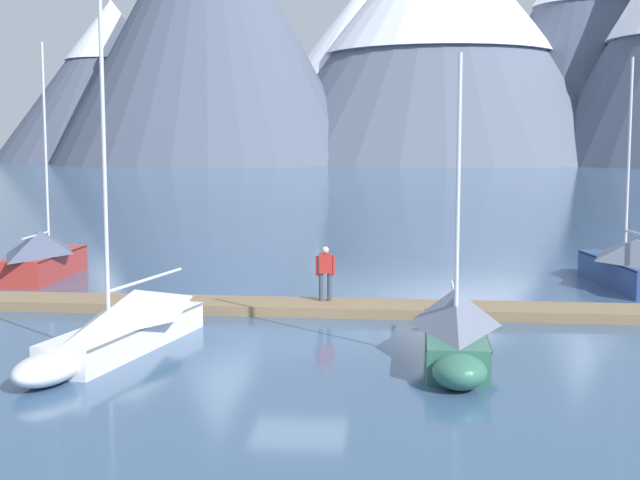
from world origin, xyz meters
The scene contains 12 objects.
ground_plane centered at (0.00, 0.00, 0.00)m, with size 700.00×700.00×0.00m, color #38567A.
mountain_west_summit centered at (-71.41, 200.01, 21.06)m, with size 59.82×59.82×40.76m.
mountain_central_massif centered at (-40.65, 175.22, 33.14)m, with size 70.16×70.16×64.62m.
mountain_shoulder_ridge centered at (-6.96, 200.15, 23.59)m, with size 70.09×70.09×43.84m.
mountain_east_summit centered at (11.24, 195.02, 31.93)m, with size 93.60×93.60×59.55m.
mountain_rear_spur centered at (46.22, 197.93, 30.72)m, with size 64.75×64.75×59.45m.
dock centered at (0.00, 4.00, 0.15)m, with size 28.54×2.38×0.30m.
sailboat_nearest_berth centered at (-10.96, 9.98, 0.88)m, with size 1.94×6.40×8.94m.
sailboat_second_berth centered at (-4.26, -1.41, 0.70)m, with size 2.87×7.57×9.16m.
sailboat_mid_dock_port centered at (3.94, -1.60, 0.80)m, with size 1.69×5.69×7.21m.
sailboat_mid_dock_starboard centered at (10.81, 9.84, 0.85)m, with size 2.78×6.88×8.18m.
person_on_dock centered at (0.32, 4.33, 1.26)m, with size 0.59×0.27×1.69m.
Camera 1 is at (2.63, -22.38, 5.23)m, focal length 49.40 mm.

